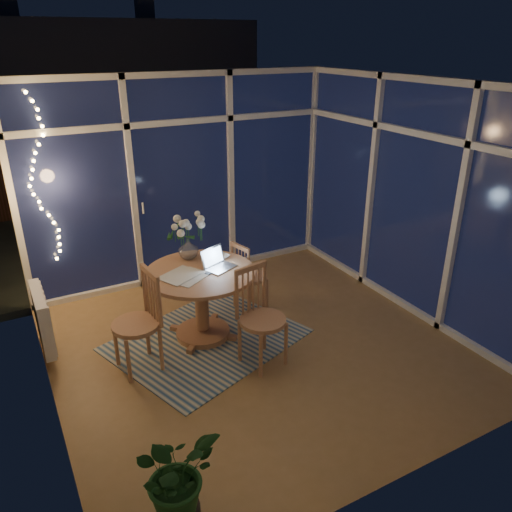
# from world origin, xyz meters

# --- Properties ---
(floor) EXTENTS (4.00, 4.00, 0.00)m
(floor) POSITION_xyz_m (0.00, 0.00, 0.00)
(floor) COLOR olive
(floor) RESTS_ON ground
(ceiling) EXTENTS (4.00, 4.00, 0.00)m
(ceiling) POSITION_xyz_m (0.00, 0.00, 2.60)
(ceiling) COLOR white
(ceiling) RESTS_ON wall_back
(wall_back) EXTENTS (4.00, 0.04, 2.60)m
(wall_back) POSITION_xyz_m (0.00, 2.00, 1.30)
(wall_back) COLOR silver
(wall_back) RESTS_ON floor
(wall_front) EXTENTS (4.00, 0.04, 2.60)m
(wall_front) POSITION_xyz_m (0.00, -2.00, 1.30)
(wall_front) COLOR silver
(wall_front) RESTS_ON floor
(wall_left) EXTENTS (0.04, 4.00, 2.60)m
(wall_left) POSITION_xyz_m (-2.00, 0.00, 1.30)
(wall_left) COLOR silver
(wall_left) RESTS_ON floor
(wall_right) EXTENTS (0.04, 4.00, 2.60)m
(wall_right) POSITION_xyz_m (2.00, 0.00, 1.30)
(wall_right) COLOR silver
(wall_right) RESTS_ON floor
(window_wall_back) EXTENTS (4.00, 0.10, 2.60)m
(window_wall_back) POSITION_xyz_m (0.00, 1.96, 1.30)
(window_wall_back) COLOR white
(window_wall_back) RESTS_ON floor
(window_wall_right) EXTENTS (0.10, 4.00, 2.60)m
(window_wall_right) POSITION_xyz_m (1.96, 0.00, 1.30)
(window_wall_right) COLOR white
(window_wall_right) RESTS_ON floor
(radiator) EXTENTS (0.10, 0.70, 0.58)m
(radiator) POSITION_xyz_m (-1.94, 0.90, 0.40)
(radiator) COLOR silver
(radiator) RESTS_ON wall_left
(fairy_lights) EXTENTS (0.24, 0.10, 1.85)m
(fairy_lights) POSITION_xyz_m (-1.65, 1.88, 1.52)
(fairy_lights) COLOR #FFC466
(fairy_lights) RESTS_ON window_wall_back
(garden_patio) EXTENTS (12.00, 6.00, 0.10)m
(garden_patio) POSITION_xyz_m (0.50, 5.00, -0.06)
(garden_patio) COLOR black
(garden_patio) RESTS_ON ground
(garden_fence) EXTENTS (11.00, 0.08, 1.80)m
(garden_fence) POSITION_xyz_m (0.00, 5.50, 0.90)
(garden_fence) COLOR #322012
(garden_fence) RESTS_ON ground
(neighbour_roof) EXTENTS (7.00, 3.00, 2.20)m
(neighbour_roof) POSITION_xyz_m (0.30, 8.50, 2.20)
(neighbour_roof) COLOR #34363F
(neighbour_roof) RESTS_ON ground
(garden_shrubs) EXTENTS (0.90, 0.90, 0.90)m
(garden_shrubs) POSITION_xyz_m (-0.80, 3.40, 0.45)
(garden_shrubs) COLOR black
(garden_shrubs) RESTS_ON ground
(rug) EXTENTS (2.22, 1.99, 0.01)m
(rug) POSITION_xyz_m (-0.43, 0.34, 0.01)
(rug) COLOR beige
(rug) RESTS_ON floor
(dining_table) EXTENTS (1.44, 1.44, 0.77)m
(dining_table) POSITION_xyz_m (-0.43, 0.44, 0.39)
(dining_table) COLOR #AE6F4E
(dining_table) RESTS_ON floor
(chair_left) EXTENTS (0.52, 0.52, 1.02)m
(chair_left) POSITION_xyz_m (-1.19, 0.21, 0.51)
(chair_left) COLOR #AE6F4E
(chair_left) RESTS_ON floor
(chair_right) EXTENTS (0.48, 0.48, 0.86)m
(chair_right) POSITION_xyz_m (0.31, 0.74, 0.43)
(chair_right) COLOR #AE6F4E
(chair_right) RESTS_ON floor
(chair_front) EXTENTS (0.55, 0.55, 1.01)m
(chair_front) POSITION_xyz_m (-0.10, -0.28, 0.51)
(chair_front) COLOR #AE6F4E
(chair_front) RESTS_ON floor
(laptop) EXTENTS (0.38, 0.36, 0.22)m
(laptop) POSITION_xyz_m (-0.21, 0.41, 0.88)
(laptop) COLOR silver
(laptop) RESTS_ON dining_table
(flower_vase) EXTENTS (0.26, 0.26, 0.21)m
(flower_vase) POSITION_xyz_m (-0.41, 0.80, 0.88)
(flower_vase) COLOR white
(flower_vase) RESTS_ON dining_table
(bowl) EXTENTS (0.19, 0.19, 0.04)m
(bowl) POSITION_xyz_m (-0.10, 0.63, 0.79)
(bowl) COLOR white
(bowl) RESTS_ON dining_table
(newspapers) EXTENTS (0.48, 0.45, 0.01)m
(newspapers) POSITION_xyz_m (-0.61, 0.40, 0.78)
(newspapers) COLOR silver
(newspapers) RESTS_ON dining_table
(phone) EXTENTS (0.13, 0.11, 0.01)m
(phone) POSITION_xyz_m (-0.35, 0.36, 0.78)
(phone) COLOR black
(phone) RESTS_ON dining_table
(potted_plant) EXTENTS (0.68, 0.64, 0.76)m
(potted_plant) POSITION_xyz_m (-1.45, -1.59, 0.38)
(potted_plant) COLOR #19481D
(potted_plant) RESTS_ON floor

